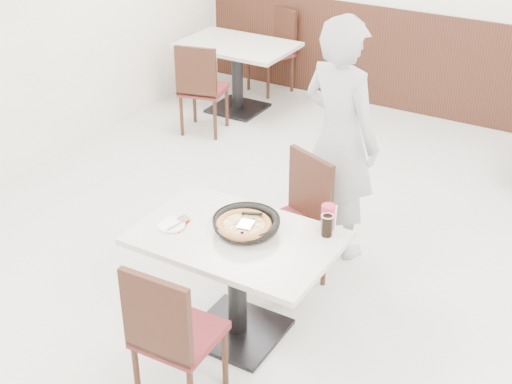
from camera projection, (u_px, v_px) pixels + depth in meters
The scene contains 18 objects.
floor at pixel (298, 288), 5.04m from camera, with size 7.00×7.00×0.00m, color #B2B2AD.
wainscot_back at pixel (455, 71), 7.39m from camera, with size 5.90×0.03×1.10m, color black.
main_table at pixel (237, 286), 4.44m from camera, with size 1.20×0.80×0.75m, color beige, non-canonical shape.
chair_near at pixel (179, 331), 3.91m from camera, with size 0.42×0.42×0.95m, color black, non-canonical shape.
chair_far at pixel (289, 225), 4.88m from camera, with size 0.42×0.42×0.95m, color black, non-canonical shape.
trivet at pixel (248, 229), 4.29m from camera, with size 0.12×0.12×0.04m, color black.
pizza_pan at pixel (246, 225), 4.28m from camera, with size 0.39×0.39×0.01m, color black.
pizza at pixel (244, 227), 4.23m from camera, with size 0.29×0.29×0.02m, color #B27945.
pizza_server at pixel (246, 224), 4.19m from camera, with size 0.08×0.10×0.00m, color silver.
napkin at pixel (173, 223), 4.37m from camera, with size 0.15×0.15×0.00m, color silver.
side_plate at pixel (172, 226), 4.33m from camera, with size 0.16×0.16×0.01m, color white.
fork at pixel (178, 225), 4.33m from camera, with size 0.02×0.17×0.00m, color silver.
cola_glass at pixel (327, 226), 4.22m from camera, with size 0.07×0.07×0.13m, color black.
red_cup at pixel (328, 217), 4.29m from camera, with size 0.09×0.09×0.16m, color #BD2142.
diner_person at pixel (340, 139), 5.08m from camera, with size 0.66×0.43×1.81m, color #BBBCC1.
bg_table_left at pixel (237, 77), 7.72m from camera, with size 1.20×0.80×0.75m, color beige, non-canonical shape.
bg_chair_left_near at pixel (204, 87), 7.18m from camera, with size 0.42×0.42×0.95m, color black, non-canonical shape.
bg_chair_left_far at pixel (270, 51), 8.18m from camera, with size 0.42×0.42×0.95m, color black, non-canonical shape.
Camera 1 is at (1.81, -3.66, 3.05)m, focal length 50.00 mm.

